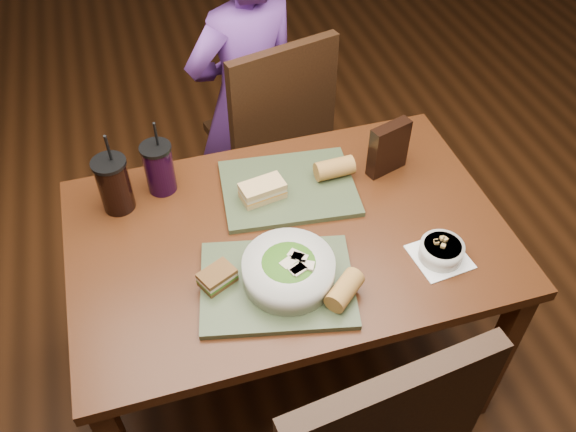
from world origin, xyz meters
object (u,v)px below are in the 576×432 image
at_px(diner, 247,99).
at_px(salad_bowl, 289,269).
at_px(sandwich_far, 263,190).
at_px(soup_bowl, 441,251).
at_px(sandwich_near, 217,277).
at_px(cup_berry, 159,168).
at_px(tray_near, 277,284).
at_px(baguette_far, 334,168).
at_px(cup_cola, 114,184).
at_px(chair_far, 277,133).
at_px(baguette_near, 345,290).
at_px(chip_bag, 389,148).
at_px(dining_table, 288,252).
at_px(tray_far, 289,188).

relative_size(diner, salad_bowl, 5.35).
bearing_deg(sandwich_far, diner, 80.77).
bearing_deg(soup_bowl, sandwich_near, 172.90).
xyz_separation_m(salad_bowl, cup_berry, (-0.28, 0.49, 0.03)).
relative_size(salad_bowl, soup_bowl, 1.51).
bearing_deg(tray_near, baguette_far, 51.15).
bearing_deg(diner, sandwich_far, 64.05).
xyz_separation_m(sandwich_far, cup_cola, (-0.43, 0.10, 0.05)).
bearing_deg(chair_far, salad_bowl, -103.58).
height_order(baguette_near, chip_bag, chip_bag).
relative_size(salad_bowl, cup_cola, 0.89).
height_order(dining_table, cup_berry, cup_berry).
bearing_deg(chip_bag, tray_near, -160.02).
distance_m(tray_near, soup_bowl, 0.48).
relative_size(cup_berry, chip_bag, 1.46).
distance_m(baguette_near, baguette_far, 0.49).
distance_m(sandwich_near, baguette_near, 0.35).
distance_m(chair_far, diner, 0.18).
height_order(tray_far, baguette_near, baguette_near).
distance_m(diner, baguette_near, 1.10).
bearing_deg(sandwich_far, sandwich_near, -125.15).
relative_size(salad_bowl, sandwich_near, 2.21).
bearing_deg(baguette_near, diner, 90.19).
distance_m(tray_near, sandwich_far, 0.34).
xyz_separation_m(diner, chip_bag, (0.32, -0.62, 0.17)).
xyz_separation_m(soup_bowl, sandwich_near, (-0.64, 0.08, 0.01)).
relative_size(diner, baguette_near, 11.36).
bearing_deg(tray_far, cup_berry, 162.06).
bearing_deg(chip_bag, cup_cola, 157.49).
bearing_deg(tray_near, cup_cola, 131.03).
xyz_separation_m(sandwich_far, baguette_far, (0.25, 0.03, 0.00)).
relative_size(soup_bowl, cup_cola, 0.59).
xyz_separation_m(tray_near, sandwich_far, (0.05, 0.34, 0.04)).
bearing_deg(sandwich_near, diner, 71.74).
relative_size(baguette_near, chip_bag, 0.65).
bearing_deg(baguette_near, cup_cola, 135.14).
height_order(salad_bowl, chip_bag, chip_bag).
distance_m(diner, tray_far, 0.63).
relative_size(baguette_near, cup_berry, 0.45).
height_order(salad_bowl, sandwich_far, salad_bowl).
height_order(tray_far, salad_bowl, salad_bowl).
bearing_deg(dining_table, salad_bowl, -106.07).
bearing_deg(sandwich_far, chip_bag, 3.79).
relative_size(chair_far, salad_bowl, 3.98).
height_order(diner, baguette_near, diner).
height_order(tray_far, soup_bowl, soup_bowl).
height_order(sandwich_near, sandwich_far, sandwich_far).
relative_size(chair_far, chip_bag, 5.52).
relative_size(dining_table, chip_bag, 7.15).
relative_size(dining_table, baguette_far, 10.39).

